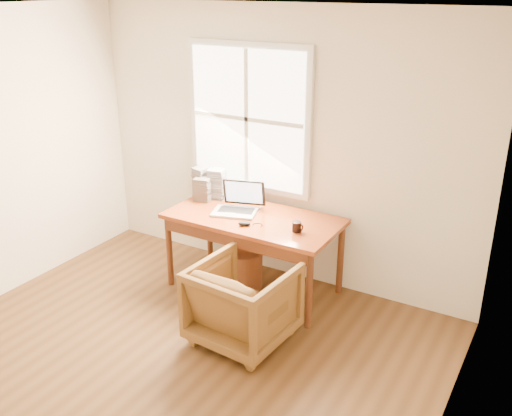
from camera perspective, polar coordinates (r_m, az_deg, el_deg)
The scene contains 11 objects.
room_shell at distance 3.83m, azimuth -13.06°, elevation -1.09°, with size 4.04×4.54×2.64m.
desk at distance 5.25m, azimuth -0.23°, elevation -1.06°, with size 1.60×0.80×0.04m, color brown.
armchair at distance 4.68m, azimuth -1.29°, elevation -9.46°, with size 0.73×0.76×0.69m, color brown.
wicker_stool at distance 5.54m, azimuth -1.21°, elevation -6.09°, with size 0.36×0.36×0.36m, color brown.
laptop at distance 5.27m, azimuth -2.18°, elevation 0.90°, with size 0.38×0.40×0.29m, color silver, non-canonical shape.
mouse at distance 5.05m, azimuth -1.16°, elevation -1.57°, with size 0.11×0.07×0.04m, color black.
coffee_mug at distance 4.93m, azimuth 4.09°, elevation -1.88°, with size 0.08×0.08×0.09m, color black.
cd_stack_a at distance 5.65m, azimuth -3.91°, elevation 2.45°, with size 0.15×0.14×0.30m, color #A9ADB4.
cd_stack_b at distance 5.62m, azimuth -5.34°, elevation 1.89°, with size 0.15×0.13×0.23m, color #27272C.
cd_stack_c at distance 5.71m, azimuth -5.58°, elevation 2.57°, with size 0.13×0.12×0.30m, color #9394A0.
cd_stack_d at distance 5.62m, azimuth -1.46°, elevation 1.73°, with size 0.15×0.13×0.19m, color silver.
Camera 1 is at (2.45, -2.37, 2.77)m, focal length 40.00 mm.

